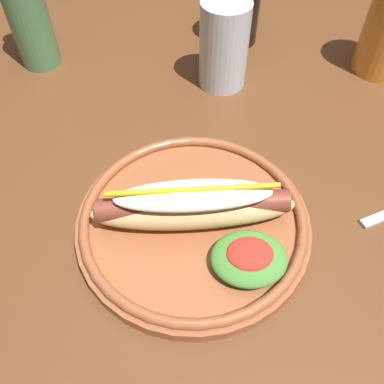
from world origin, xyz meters
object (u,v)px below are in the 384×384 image
(glass_bottle, at_px, (26,9))
(water_cup, at_px, (224,45))
(hot_dog_plate, at_px, (196,219))
(soda_cup, at_px, (236,10))

(glass_bottle, bearing_deg, water_cup, -13.37)
(hot_dog_plate, bearing_deg, glass_bottle, 124.27)
(hot_dog_plate, height_order, water_cup, water_cup)
(hot_dog_plate, height_order, soda_cup, soda_cup)
(soda_cup, xyz_separation_m, water_cup, (-0.03, -0.13, 0.01))
(water_cup, bearing_deg, hot_dog_plate, -101.48)
(water_cup, xyz_separation_m, glass_bottle, (-0.30, 0.07, 0.03))
(hot_dog_plate, bearing_deg, water_cup, 78.52)
(hot_dog_plate, relative_size, water_cup, 2.07)
(soda_cup, distance_m, water_cup, 0.13)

